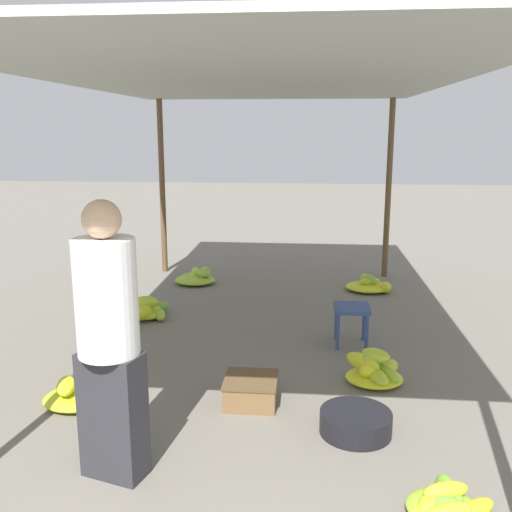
% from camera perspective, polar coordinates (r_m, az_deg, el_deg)
% --- Properties ---
extents(canopy_post_back_left, '(0.08, 0.08, 2.46)m').
position_cam_1_polar(canopy_post_back_left, '(8.31, -9.36, 6.74)').
color(canopy_post_back_left, brown).
rests_on(canopy_post_back_left, ground).
extents(canopy_post_back_right, '(0.08, 0.08, 2.46)m').
position_cam_1_polar(canopy_post_back_right, '(8.12, 13.10, 6.45)').
color(canopy_post_back_right, brown).
rests_on(canopy_post_back_right, ground).
extents(canopy_tarp, '(3.59, 6.06, 0.04)m').
position_cam_1_polar(canopy_tarp, '(5.22, -0.15, 17.27)').
color(canopy_tarp, '#9EA399').
rests_on(canopy_tarp, canopy_post_front_left).
extents(vendor_foreground, '(0.44, 0.44, 1.68)m').
position_cam_1_polar(vendor_foreground, '(3.43, -14.51, -8.00)').
color(vendor_foreground, '#2D2D33').
rests_on(vendor_foreground, ground).
extents(stool, '(0.34, 0.34, 0.39)m').
position_cam_1_polar(stool, '(5.59, 9.54, -5.70)').
color(stool, '#384C84').
rests_on(stool, ground).
extents(basin_black, '(0.50, 0.50, 0.16)m').
position_cam_1_polar(basin_black, '(4.15, 9.94, -16.08)').
color(basin_black, black).
rests_on(basin_black, ground).
extents(banana_pile_left_0, '(0.50, 0.44, 0.25)m').
position_cam_1_polar(banana_pile_left_0, '(4.69, -17.51, -12.84)').
color(banana_pile_left_0, yellow).
rests_on(banana_pile_left_0, ground).
extents(banana_pile_left_1, '(0.54, 0.51, 0.21)m').
position_cam_1_polar(banana_pile_left_1, '(5.44, -14.66, -9.04)').
color(banana_pile_left_1, '#AECA2D').
rests_on(banana_pile_left_1, ground).
extents(banana_pile_left_2, '(0.50, 0.61, 0.26)m').
position_cam_1_polar(banana_pile_left_2, '(6.47, -10.80, -5.39)').
color(banana_pile_left_2, '#CAD528').
rests_on(banana_pile_left_2, ground).
extents(banana_pile_left_3, '(0.55, 0.57, 0.21)m').
position_cam_1_polar(banana_pile_left_3, '(7.83, -6.02, -2.14)').
color(banana_pile_left_3, '#9EC330').
rests_on(banana_pile_left_3, ground).
extents(banana_pile_right_0, '(0.50, 0.54, 0.30)m').
position_cam_1_polar(banana_pile_right_0, '(4.88, 11.86, -11.16)').
color(banana_pile_right_0, '#98C131').
rests_on(banana_pile_right_0, ground).
extents(banana_pile_right_1, '(0.51, 0.46, 0.18)m').
position_cam_1_polar(banana_pile_right_1, '(3.52, 18.53, -22.46)').
color(banana_pile_right_1, '#7CB636').
rests_on(banana_pile_right_1, ground).
extents(banana_pile_right_2, '(0.58, 0.59, 0.22)m').
position_cam_1_polar(banana_pile_right_2, '(7.57, 11.29, -2.83)').
color(banana_pile_right_2, '#CDD627').
rests_on(banana_pile_right_2, ground).
extents(crate_near, '(0.40, 0.40, 0.20)m').
position_cam_1_polar(crate_near, '(4.47, -0.52, -13.31)').
color(crate_near, brown).
rests_on(crate_near, ground).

